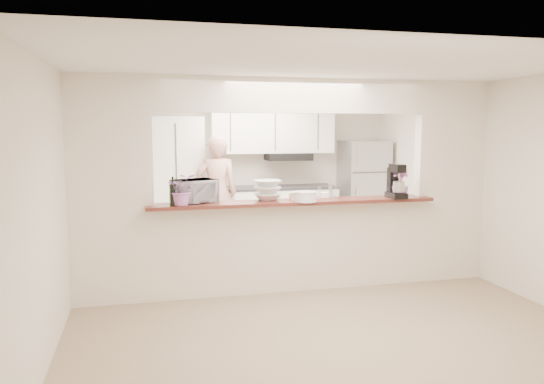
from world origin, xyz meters
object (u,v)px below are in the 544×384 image
object	(u,v)px
stand_mixer	(396,183)
toaster_oven	(194,191)
refrigerator	(363,189)
person	(217,193)

from	to	relation	value
stand_mixer	toaster_oven	bearing A→B (deg)	175.56
refrigerator	person	world-z (taller)	person
toaster_oven	stand_mixer	distance (m)	2.41
refrigerator	toaster_oven	xyz separation A→B (m)	(-3.20, -2.60, 0.37)
stand_mixer	person	bearing A→B (deg)	127.00
refrigerator	toaster_oven	distance (m)	4.14
toaster_oven	person	bearing A→B (deg)	53.80
toaster_oven	person	xyz separation A→B (m)	(0.56, 2.25, -0.32)
person	stand_mixer	bearing A→B (deg)	130.18
person	toaster_oven	bearing A→B (deg)	79.10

